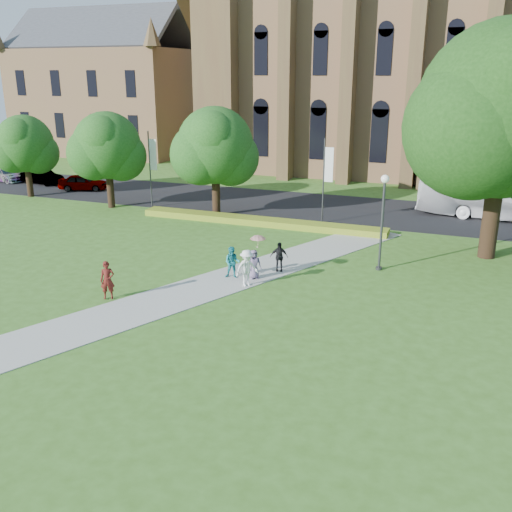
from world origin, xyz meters
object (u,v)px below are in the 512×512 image
at_px(car_1, 42,177).
at_px(pedestrian_0, 107,280).
at_px(streetlamp, 383,211).
at_px(car_2, 5,174).
at_px(car_0, 83,182).
at_px(large_tree, 505,110).
at_px(tour_coach, 498,198).

distance_m(car_1, pedestrian_0, 32.02).
relative_size(streetlamp, car_2, 1.14).
distance_m(streetlamp, car_0, 31.50).
bearing_deg(car_1, large_tree, -95.58).
xyz_separation_m(streetlamp, car_1, (-34.36, 13.35, -2.55)).
relative_size(tour_coach, car_0, 2.64).
distance_m(car_0, car_2, 10.07).
relative_size(tour_coach, car_1, 2.57).
bearing_deg(car_2, car_1, -77.98).
bearing_deg(streetlamp, car_2, 161.10).
distance_m(large_tree, car_2, 45.91).
height_order(car_0, car_1, car_0).
xyz_separation_m(large_tree, pedestrian_0, (-16.86, -13.41, -7.40)).
bearing_deg(car_1, tour_coach, -81.50).
xyz_separation_m(car_0, pedestrian_0, (17.53, -21.24, 0.21)).
xyz_separation_m(streetlamp, large_tree, (5.50, 4.50, 5.07)).
height_order(car_2, pedestrian_0, pedestrian_0).
bearing_deg(car_2, tour_coach, -76.97).
bearing_deg(pedestrian_0, car_2, 112.50).
bearing_deg(large_tree, streetlamp, -140.71).
bearing_deg(car_0, car_2, 64.96).
xyz_separation_m(car_1, car_2, (-4.54, -0.03, -0.06)).
bearing_deg(streetlamp, car_1, 158.76).
height_order(tour_coach, car_2, tour_coach).
height_order(tour_coach, car_0, tour_coach).
height_order(car_1, car_2, car_1).
bearing_deg(large_tree, car_0, 167.18).
bearing_deg(large_tree, car_1, 167.48).
xyz_separation_m(tour_coach, car_0, (-35.04, -2.13, -0.85)).
height_order(tour_coach, car_1, tour_coach).
distance_m(large_tree, car_1, 41.53).
bearing_deg(large_tree, pedestrian_0, -141.48).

